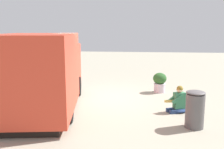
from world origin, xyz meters
name	(u,v)px	position (x,y,z in m)	size (l,w,h in m)	color
ground_plane	(97,98)	(0.00, 0.00, 0.00)	(40.00, 40.00, 0.00)	#A39D88
food_truck	(42,74)	(-1.53, -1.44, 1.19)	(3.18, 5.36, 2.48)	red
person_customer	(178,102)	(2.86, -1.29, 0.33)	(0.80, 0.60, 0.86)	navy
planter_flowering_near	(160,82)	(2.46, 1.25, 0.45)	(0.56, 0.56, 0.82)	silver
planter_flowering_far	(17,78)	(-4.10, 1.82, 0.36)	(0.51, 0.51, 0.73)	#B67444
trash_bin	(195,109)	(3.11, -2.55, 0.52)	(0.50, 0.50, 1.02)	#595555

